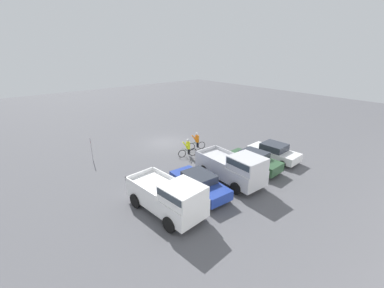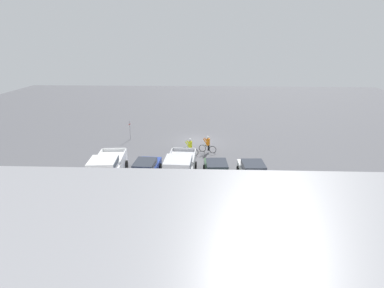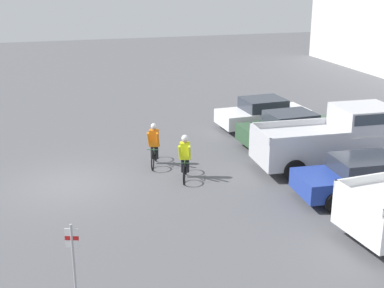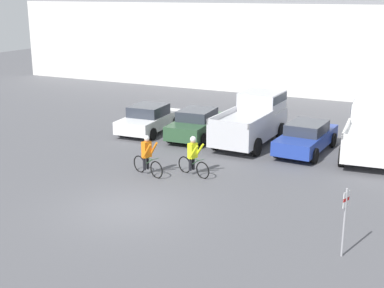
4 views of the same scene
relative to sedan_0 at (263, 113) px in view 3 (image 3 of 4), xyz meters
name	(u,v)px [view 3 (image 3 of 4)]	position (x,y,z in m)	size (l,w,h in m)	color
ground_plane	(69,185)	(4.61, -9.30, -0.71)	(80.00, 80.00, 0.00)	#56565B
sedan_0	(263,113)	(0.00, 0.00, 0.00)	(2.17, 4.29, 1.43)	white
sedan_1	(290,129)	(2.80, 0.03, 0.03)	(2.11, 4.35, 1.47)	#2D5133
pickup_truck_0	(335,137)	(5.62, 0.49, 0.48)	(2.44, 5.27, 2.32)	silver
sedan_2	(364,177)	(8.40, -0.04, 0.01)	(2.14, 4.62, 1.41)	#233D9E
cyclist_0	(185,157)	(5.12, -5.22, 0.11)	(1.65, 0.65, 1.66)	black
cyclist_1	(154,144)	(3.43, -5.97, 0.10)	(1.69, 0.66, 1.67)	black
fire_lane_sign	(73,257)	(11.86, -9.60, 0.53)	(0.12, 0.29, 2.04)	#9E9EA3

